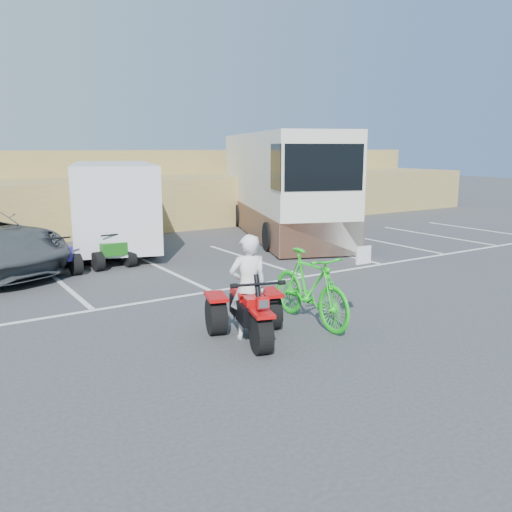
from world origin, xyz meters
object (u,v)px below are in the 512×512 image
cargo_trailer (115,203)px  quad_atv_blue (52,273)px  rv_motorhome (280,191)px  quad_atv_green (108,266)px  red_trike_atv (251,341)px  rider (248,287)px  green_dirt_bike (310,288)px

cargo_trailer → quad_atv_blue: cargo_trailer is taller
rv_motorhome → quad_atv_green: rv_motorhome is taller
red_trike_atv → quad_atv_blue: red_trike_atv is taller
rider → green_dirt_bike: size_ratio=0.79×
red_trike_atv → cargo_trailer: bearing=101.5°
green_dirt_bike → rider: bearing=-175.2°
quad_atv_green → quad_atv_blue: bearing=-178.4°
rider → rv_motorhome: (7.23, 9.34, 0.70)m
rider → rv_motorhome: 11.83m
rv_motorhome → quad_atv_green: (-7.45, -2.30, -1.60)m
green_dirt_bike → rv_motorhome: rv_motorhome is taller
rider → rv_motorhome: size_ratio=0.17×
red_trike_atv → rider: size_ratio=0.97×
red_trike_atv → green_dirt_bike: (1.42, 0.20, 0.68)m
quad_atv_blue → red_trike_atv: bearing=-78.1°
rider → green_dirt_bike: 1.39m
quad_atv_green → rv_motorhome: bearing=13.7°
green_dirt_bike → quad_atv_blue: green_dirt_bike is taller
red_trike_atv → green_dirt_bike: size_ratio=0.77×
rider → red_trike_atv: bearing=90.0°
red_trike_atv → rider: 0.92m
red_trike_atv → cargo_trailer: (0.85, 9.43, 1.48)m
green_dirt_bike → quad_atv_green: green_dirt_bike is taller
cargo_trailer → quad_atv_green: (-1.02, -2.25, -1.48)m
red_trike_atv → cargo_trailer: 9.59m
cargo_trailer → quad_atv_blue: 3.78m
cargo_trailer → quad_atv_blue: (-2.53, -2.39, -1.48)m
cargo_trailer → rider: bearing=-78.1°
green_dirt_bike → quad_atv_green: (-1.59, 6.98, -0.68)m
red_trike_atv → cargo_trailer: cargo_trailer is taller
green_dirt_bike → quad_atv_green: size_ratio=1.53×
red_trike_atv → quad_atv_green: size_ratio=1.18×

